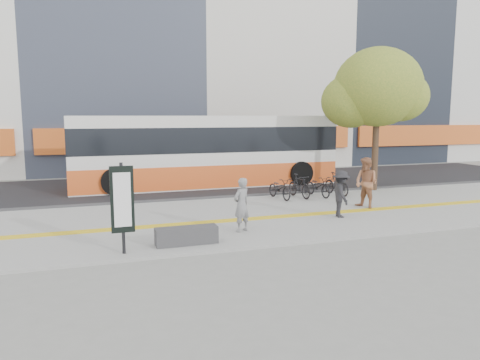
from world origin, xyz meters
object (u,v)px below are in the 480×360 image
object	(u,v)px
street_tree	(376,89)
seated_woman	(241,205)
pedestrian_dark	(341,194)
bench	(187,236)
bus	(207,153)
signboard	(122,201)
pedestrian_tan	(366,183)

from	to	relation	value
street_tree	seated_woman	distance (m)	10.24
street_tree	pedestrian_dark	world-z (taller)	street_tree
bench	pedestrian_dark	bearing A→B (deg)	15.61
street_tree	bus	size ratio (longest dim) A/B	0.51
bench	bus	distance (m)	10.27
signboard	bus	size ratio (longest dim) A/B	0.18
bench	seated_woman	size ratio (longest dim) A/B	1.03
seated_woman	pedestrian_tan	world-z (taller)	pedestrian_tan
pedestrian_tan	bench	bearing A→B (deg)	-87.77
signboard	street_tree	bearing A→B (deg)	29.07
seated_woman	bench	bearing A→B (deg)	-3.21
pedestrian_dark	signboard	bearing A→B (deg)	118.04
bench	pedestrian_dark	world-z (taller)	pedestrian_dark
street_tree	signboard	bearing A→B (deg)	-150.93
bus	pedestrian_dark	world-z (taller)	bus
bench	street_tree	world-z (taller)	street_tree
pedestrian_dark	bench	bearing A→B (deg)	119.11
bench	bus	xyz separation A→B (m)	(3.10, 9.70, 1.31)
signboard	pedestrian_tan	distance (m)	9.16
signboard	bus	xyz separation A→B (m)	(4.70, 10.01, 0.25)
signboard	seated_woman	size ratio (longest dim) A/B	1.42
pedestrian_tan	pedestrian_dark	distance (m)	1.93
seated_woman	street_tree	bearing A→B (deg)	-173.99
bench	seated_woman	xyz separation A→B (m)	(1.77, 0.79, 0.55)
signboard	pedestrian_tan	bearing A→B (deg)	18.10
bus	seated_woman	world-z (taller)	bus
pedestrian_dark	bus	bearing A→B (deg)	29.61
pedestrian_tan	street_tree	bearing A→B (deg)	124.96
bus	pedestrian_dark	distance (m)	8.54
seated_woman	pedestrian_tan	distance (m)	5.61
seated_woman	signboard	bearing A→B (deg)	-9.21
street_tree	seated_woman	world-z (taller)	street_tree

